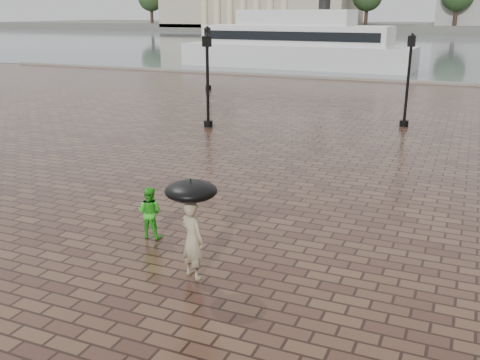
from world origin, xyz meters
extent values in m
plane|color=#362018|center=(0.00, 0.00, 0.00)|extent=(300.00, 300.00, 0.00)
plane|color=#434C52|center=(0.00, 92.00, 0.00)|extent=(240.00, 240.00, 0.00)
cube|color=slate|center=(0.00, 32.00, 0.00)|extent=(80.00, 0.60, 0.30)
cube|color=#4C4C47|center=(0.00, 160.00, 1.00)|extent=(300.00, 60.00, 2.00)
cylinder|color=#2D2119|center=(-90.00, 138.00, 4.00)|extent=(1.00, 1.00, 8.00)
cylinder|color=#2D2119|center=(-67.50, 138.00, 4.00)|extent=(1.00, 1.00, 8.00)
cylinder|color=#2D2119|center=(-45.00, 138.00, 4.00)|extent=(1.00, 1.00, 8.00)
cylinder|color=#2D2119|center=(-22.50, 138.00, 4.00)|extent=(1.00, 1.00, 8.00)
cylinder|color=#2D2119|center=(0.00, 138.00, 4.00)|extent=(1.00, 1.00, 8.00)
cylinder|color=black|center=(-6.00, 10.00, 0.15)|extent=(0.44, 0.44, 0.30)
cylinder|color=black|center=(-6.00, 10.00, 2.00)|extent=(0.14, 0.14, 4.00)
cube|color=black|center=(-6.00, 10.00, 4.15)|extent=(0.35, 0.35, 0.50)
sphere|color=beige|center=(-6.00, 10.00, 4.15)|extent=(0.28, 0.28, 0.28)
cylinder|color=black|center=(3.00, 14.00, 0.15)|extent=(0.44, 0.44, 0.30)
cylinder|color=black|center=(3.00, 14.00, 2.00)|extent=(0.14, 0.14, 4.00)
cube|color=black|center=(3.00, 14.00, 4.15)|extent=(0.35, 0.35, 0.50)
sphere|color=beige|center=(3.00, 14.00, 4.15)|extent=(0.28, 0.28, 0.28)
cylinder|color=black|center=(-12.00, 22.00, 0.15)|extent=(0.44, 0.44, 0.30)
cylinder|color=black|center=(-12.00, 22.00, 2.00)|extent=(0.14, 0.14, 4.00)
cube|color=black|center=(-12.00, 22.00, 4.15)|extent=(0.35, 0.35, 0.50)
sphere|color=beige|center=(-12.00, 22.00, 4.15)|extent=(0.28, 0.28, 0.28)
imported|color=gray|center=(0.82, -4.36, 0.87)|extent=(0.75, 0.63, 1.74)
imported|color=green|center=(-1.19, -2.88, 0.67)|extent=(0.69, 0.55, 1.34)
cube|color=silver|center=(-11.09, 40.12, 1.14)|extent=(23.94, 6.55, 2.28)
cube|color=silver|center=(-11.09, 40.12, 3.23)|extent=(19.17, 5.62, 1.90)
cube|color=silver|center=(-11.09, 40.12, 4.94)|extent=(11.55, 4.78, 1.52)
cube|color=black|center=(-11.18, 37.60, 3.23)|extent=(18.04, 0.75, 0.86)
cube|color=black|center=(-11.00, 42.63, 3.23)|extent=(18.04, 0.75, 0.86)
cylinder|color=black|center=(0.82, -4.36, 1.48)|extent=(0.02, 0.02, 0.95)
ellipsoid|color=black|center=(0.82, -4.36, 1.97)|extent=(1.10, 1.10, 0.39)
camera|label=1|loc=(5.91, -13.57, 5.52)|focal=40.00mm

